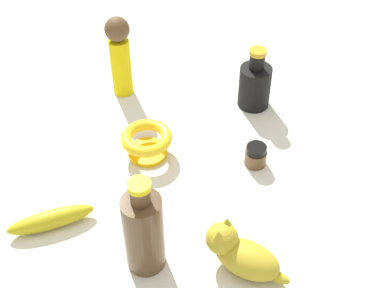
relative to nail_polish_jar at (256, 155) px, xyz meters
name	(u,v)px	position (x,y,z in m)	size (l,w,h in m)	color
ground	(192,169)	(-0.13, -0.03, -0.02)	(2.00, 2.00, 0.00)	silver
nail_polish_jar	(256,155)	(0.00, 0.00, 0.00)	(0.05, 0.05, 0.05)	brown
person_figure_adult	(120,54)	(-0.33, 0.20, 0.08)	(0.06, 0.06, 0.20)	yellow
bowl	(147,141)	(-0.23, 0.00, 0.01)	(0.11, 0.11, 0.06)	#F7B607
bottle_tall	(144,231)	(-0.18, -0.27, 0.06)	(0.07, 0.07, 0.20)	brown
cat_figurine	(240,253)	(-0.02, -0.26, 0.01)	(0.15, 0.11, 0.09)	gold
bottle_short	(255,84)	(-0.01, 0.20, 0.03)	(0.07, 0.07, 0.15)	black
banana	(51,220)	(-0.37, -0.21, -0.01)	(0.16, 0.04, 0.04)	gold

